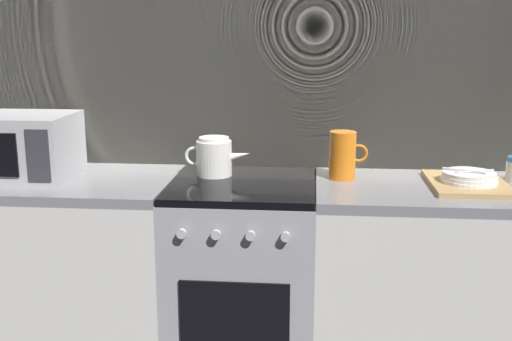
# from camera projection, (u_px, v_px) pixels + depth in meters

# --- Properties ---
(back_wall) EXTENTS (3.60, 0.05, 2.40)m
(back_wall) POSITION_uv_depth(u_px,v_px,m) (251.00, 100.00, 2.79)
(back_wall) COLOR #B2AD9E
(back_wall) RESTS_ON ground_plane
(counter_left) EXTENTS (1.20, 0.60, 0.90)m
(counter_left) POSITION_uv_depth(u_px,v_px,m) (40.00, 277.00, 2.73)
(counter_left) COLOR silver
(counter_left) RESTS_ON ground_plane
(stove_unit) EXTENTS (0.60, 0.63, 0.90)m
(stove_unit) POSITION_uv_depth(u_px,v_px,m) (243.00, 284.00, 2.65)
(stove_unit) COLOR #9E9EA3
(stove_unit) RESTS_ON ground_plane
(counter_right) EXTENTS (1.20, 0.60, 0.90)m
(counter_right) POSITION_uv_depth(u_px,v_px,m) (459.00, 292.00, 2.57)
(counter_right) COLOR silver
(counter_right) RESTS_ON ground_plane
(microwave) EXTENTS (0.46, 0.35, 0.27)m
(microwave) POSITION_uv_depth(u_px,v_px,m) (17.00, 147.00, 2.59)
(microwave) COLOR #B2B2B7
(microwave) RESTS_ON counter_left
(kettle) EXTENTS (0.28, 0.15, 0.17)m
(kettle) POSITION_uv_depth(u_px,v_px,m) (214.00, 157.00, 2.65)
(kettle) COLOR white
(kettle) RESTS_ON stove_unit
(pitcher) EXTENTS (0.16, 0.11, 0.20)m
(pitcher) POSITION_uv_depth(u_px,v_px,m) (343.00, 155.00, 2.58)
(pitcher) COLOR orange
(pitcher) RESTS_ON counter_right
(dish_pile) EXTENTS (0.30, 0.40, 0.07)m
(dish_pile) POSITION_uv_depth(u_px,v_px,m) (468.00, 181.00, 2.47)
(dish_pile) COLOR tan
(dish_pile) RESTS_ON counter_right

